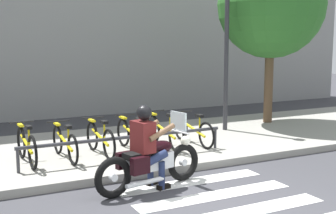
% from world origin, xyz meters
% --- Properties ---
extents(sidewalk, '(24.00, 4.40, 0.15)m').
position_xyz_m(sidewalk, '(0.00, 4.35, 0.07)').
color(sidewalk, gray).
rests_on(sidewalk, ground).
extents(crosswalk_stripe_2, '(2.80, 0.40, 0.01)m').
position_xyz_m(crosswalk_stripe_2, '(0.27, 0.00, 0.00)').
color(crosswalk_stripe_2, white).
rests_on(crosswalk_stripe_2, ground).
extents(crosswalk_stripe_3, '(2.80, 0.40, 0.01)m').
position_xyz_m(crosswalk_stripe_3, '(0.27, 0.80, 0.00)').
color(crosswalk_stripe_3, white).
rests_on(crosswalk_stripe_3, ground).
extents(crosswalk_stripe_4, '(2.80, 0.40, 0.01)m').
position_xyz_m(crosswalk_stripe_4, '(0.27, 1.60, 0.00)').
color(crosswalk_stripe_4, white).
rests_on(crosswalk_stripe_4, ground).
extents(motorcycle, '(2.13, 0.81, 1.27)m').
position_xyz_m(motorcycle, '(-0.51, 1.59, 0.47)').
color(motorcycle, black).
rests_on(motorcycle, ground).
extents(rider, '(0.70, 0.62, 1.46)m').
position_xyz_m(rider, '(-0.59, 1.58, 0.84)').
color(rider, '#591919').
rests_on(rider, ground).
extents(bicycle_0, '(0.48, 1.62, 0.79)m').
position_xyz_m(bicycle_0, '(-2.21, 3.62, 0.51)').
color(bicycle_0, black).
rests_on(bicycle_0, sidewalk).
extents(bicycle_1, '(0.48, 1.65, 0.74)m').
position_xyz_m(bicycle_1, '(-1.47, 3.62, 0.49)').
color(bicycle_1, black).
rests_on(bicycle_1, sidewalk).
extents(bicycle_2, '(0.48, 1.60, 0.76)m').
position_xyz_m(bicycle_2, '(-0.74, 3.62, 0.50)').
color(bicycle_2, black).
rests_on(bicycle_2, sidewalk).
extents(bicycle_3, '(0.48, 1.70, 0.76)m').
position_xyz_m(bicycle_3, '(0.00, 3.62, 0.50)').
color(bicycle_3, black).
rests_on(bicycle_3, sidewalk).
extents(bicycle_4, '(0.48, 1.75, 0.80)m').
position_xyz_m(bicycle_4, '(0.74, 3.62, 0.51)').
color(bicycle_4, black).
rests_on(bicycle_4, sidewalk).
extents(bicycle_5, '(0.48, 1.70, 0.73)m').
position_xyz_m(bicycle_5, '(1.48, 3.62, 0.49)').
color(bicycle_5, black).
rests_on(bicycle_5, sidewalk).
extents(bike_rack, '(4.30, 0.07, 0.49)m').
position_xyz_m(bike_rack, '(-0.37, 3.06, 0.57)').
color(bike_rack, '#333338').
rests_on(bike_rack, sidewalk).
extents(street_lamp, '(0.28, 0.28, 4.57)m').
position_xyz_m(street_lamp, '(3.14, 4.75, 2.75)').
color(street_lamp, '#2D2D33').
rests_on(street_lamp, ground).
extents(tree_near_rack, '(3.05, 3.05, 5.06)m').
position_xyz_m(tree_near_rack, '(4.90, 5.15, 3.52)').
color(tree_near_rack, brown).
rests_on(tree_near_rack, ground).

